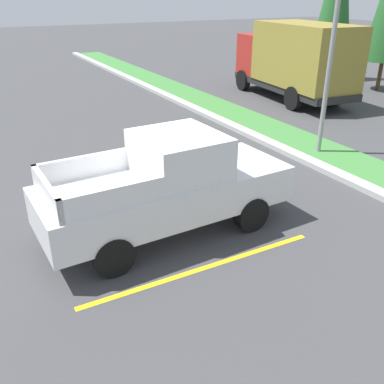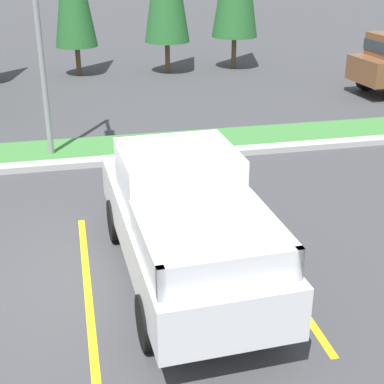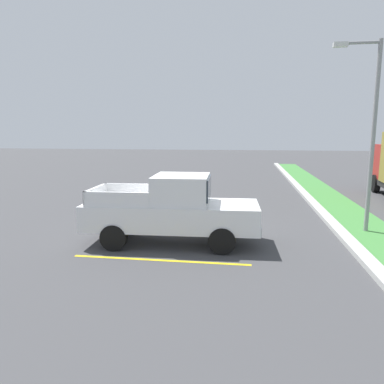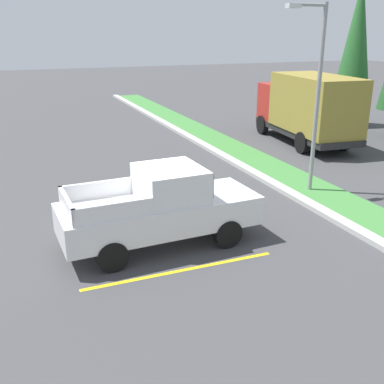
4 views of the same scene
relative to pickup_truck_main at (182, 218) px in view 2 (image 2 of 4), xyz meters
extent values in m
plane|color=#424244|center=(-0.80, 0.32, -1.04)|extent=(120.00, 120.00, 0.00)
cube|color=yellow|center=(-1.55, -0.05, -1.04)|extent=(0.12, 4.80, 0.01)
cube|color=yellow|center=(1.55, -0.05, -1.04)|extent=(0.12, 4.80, 0.01)
cube|color=#B2B2AD|center=(-0.80, 5.32, -0.97)|extent=(56.00, 0.40, 0.15)
cube|color=#42843D|center=(-0.80, 6.42, -1.01)|extent=(56.00, 1.80, 0.06)
cylinder|color=black|center=(-0.92, 1.46, -0.66)|extent=(0.31, 0.77, 0.76)
cylinder|color=black|center=(0.78, 1.54, -0.66)|extent=(0.31, 0.77, 0.76)
cylinder|color=black|center=(-0.78, -1.64, -0.66)|extent=(0.31, 0.77, 0.76)
cylinder|color=black|center=(0.92, -1.56, -0.66)|extent=(0.31, 0.77, 0.76)
cube|color=white|center=(0.00, -0.05, -0.16)|extent=(2.13, 5.28, 0.76)
cube|color=white|center=(-0.01, 0.25, 0.64)|extent=(1.83, 1.68, 0.84)
cube|color=#2D3842|center=(-0.05, 1.07, 0.69)|extent=(1.62, 0.13, 0.63)
cube|color=white|center=(-0.78, -1.54, 0.44)|extent=(0.19, 1.90, 0.44)
cube|color=white|center=(0.92, -1.46, 0.44)|extent=(0.19, 1.90, 0.44)
cube|color=white|center=(0.11, -2.40, 0.44)|extent=(1.80, 0.18, 0.44)
cube|color=silver|center=(-0.11, 2.50, -0.40)|extent=(1.81, 0.24, 0.28)
cylinder|color=black|center=(9.03, 10.77, -0.64)|extent=(0.82, 0.34, 0.80)
cylinder|color=gray|center=(-2.13, 6.22, 2.08)|extent=(0.14, 0.14, 6.25)
cylinder|color=brown|center=(-1.09, 15.59, -0.47)|extent=(0.20, 0.20, 1.15)
cylinder|color=brown|center=(2.50, 15.28, -0.41)|extent=(0.20, 0.20, 1.25)
cylinder|color=brown|center=(5.40, 15.56, -0.38)|extent=(0.20, 0.20, 1.31)
camera|label=1|loc=(7.20, -3.35, 3.62)|focal=39.95mm
camera|label=2|loc=(-1.56, -7.83, 4.01)|focal=53.16mm
camera|label=3|loc=(10.42, 2.14, 2.31)|focal=33.56mm
camera|label=4|loc=(10.63, -3.43, 4.39)|focal=42.92mm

